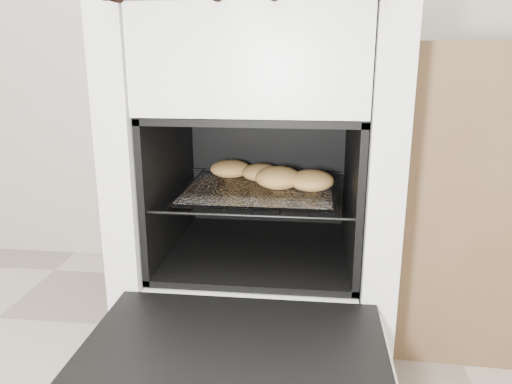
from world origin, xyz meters
TOP-DOWN VIEW (x-y plane):
  - stove at (0.13, 1.13)m, footprint 0.66×0.73m
  - oven_door at (0.13, 0.58)m, footprint 0.59×0.46m
  - oven_rack at (0.13, 1.06)m, footprint 0.48×0.46m
  - foil_sheet at (0.13, 1.04)m, footprint 0.37×0.33m
  - baked_rolls at (0.16, 1.08)m, footprint 0.38×0.27m

SIDE VIEW (x-z plane):
  - oven_door at x=0.13m, z-range 0.20..0.24m
  - oven_rack at x=0.13m, z-range 0.42..0.42m
  - foil_sheet at x=0.13m, z-range 0.42..0.43m
  - baked_rolls at x=0.16m, z-range 0.43..0.49m
  - stove at x=0.13m, z-range -0.01..1.00m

